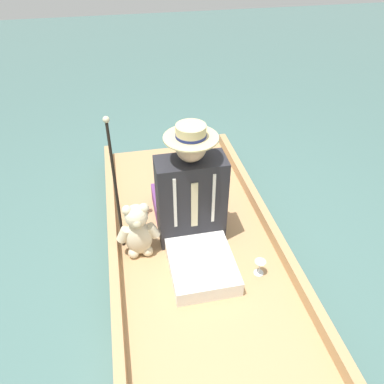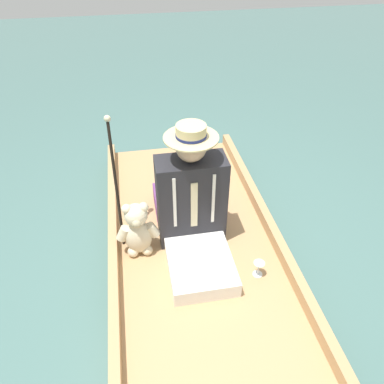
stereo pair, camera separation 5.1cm
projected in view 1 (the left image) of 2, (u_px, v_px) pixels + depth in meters
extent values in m
plane|color=#476B66|center=(198.00, 271.00, 2.67)|extent=(16.00, 16.00, 0.00)
cube|color=tan|center=(198.00, 264.00, 2.62)|extent=(1.20, 2.94, 0.15)
cube|color=tan|center=(277.00, 239.00, 2.64)|extent=(0.06, 2.94, 0.09)
cube|color=tan|center=(114.00, 264.00, 2.45)|extent=(0.06, 2.94, 0.09)
cube|color=#6B3875|center=(186.00, 201.00, 2.94)|extent=(0.50, 0.35, 0.15)
cube|color=white|center=(202.00, 266.00, 2.43)|extent=(0.41, 0.48, 0.11)
cube|color=#232328|center=(191.00, 200.00, 2.54)|extent=(0.46, 0.22, 0.65)
cube|color=beige|center=(195.00, 205.00, 2.42)|extent=(0.04, 0.01, 0.36)
cube|color=white|center=(214.00, 199.00, 2.42)|extent=(0.02, 0.01, 0.39)
cube|color=white|center=(175.00, 204.00, 2.38)|extent=(0.02, 0.01, 0.39)
sphere|color=tan|center=(191.00, 147.00, 2.28)|extent=(0.19, 0.19, 0.19)
cylinder|color=#CCB77F|center=(191.00, 138.00, 2.24)|extent=(0.34, 0.34, 0.01)
cylinder|color=#CCB77F|center=(191.00, 131.00, 2.22)|extent=(0.18, 0.18, 0.08)
cylinder|color=navy|center=(191.00, 135.00, 2.23)|extent=(0.19, 0.19, 0.02)
ellipsoid|color=beige|center=(139.00, 238.00, 2.53)|extent=(0.18, 0.15, 0.27)
sphere|color=beige|center=(136.00, 216.00, 2.41)|extent=(0.15, 0.15, 0.15)
sphere|color=tan|center=(137.00, 224.00, 2.36)|extent=(0.06, 0.06, 0.06)
sphere|color=beige|center=(144.00, 208.00, 2.38)|extent=(0.06, 0.06, 0.06)
sphere|color=beige|center=(127.00, 210.00, 2.36)|extent=(0.06, 0.06, 0.06)
cylinder|color=beige|center=(153.00, 231.00, 2.51)|extent=(0.10, 0.07, 0.12)
cylinder|color=beige|center=(124.00, 235.00, 2.48)|extent=(0.10, 0.07, 0.12)
sphere|color=beige|center=(148.00, 251.00, 2.57)|extent=(0.08, 0.08, 0.08)
sphere|color=beige|center=(134.00, 253.00, 2.55)|extent=(0.08, 0.08, 0.08)
cylinder|color=silver|center=(259.00, 273.00, 2.45)|extent=(0.06, 0.06, 0.01)
cylinder|color=silver|center=(259.00, 269.00, 2.43)|extent=(0.01, 0.01, 0.07)
cone|color=silver|center=(260.00, 263.00, 2.40)|extent=(0.07, 0.07, 0.03)
cylinder|color=black|center=(116.00, 186.00, 2.49)|extent=(0.02, 0.26, 0.87)
sphere|color=beige|center=(106.00, 120.00, 2.32)|extent=(0.04, 0.04, 0.04)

